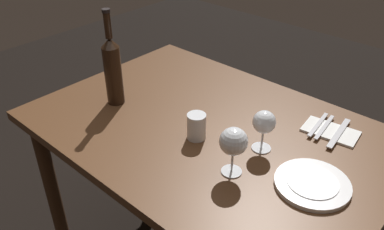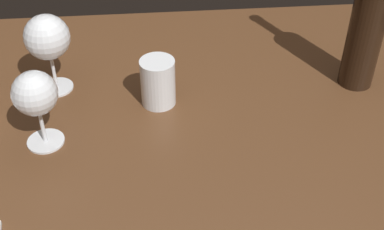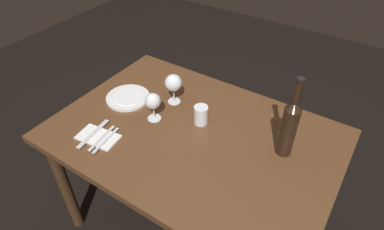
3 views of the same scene
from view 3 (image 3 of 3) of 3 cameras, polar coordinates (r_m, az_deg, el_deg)
The scene contains 11 objects.
ground_plane at distance 2.10m, azimuth 0.18°, elevation -18.16°, with size 6.00×6.00×0.00m, color black.
dining_table at distance 1.58m, azimuth 0.22°, elevation -5.57°, with size 1.30×0.90×0.74m.
wine_glass_left at distance 1.64m, azimuth -3.26°, elevation 5.52°, with size 0.09×0.09×0.16m.
wine_glass_right at distance 1.55m, azimuth -6.84°, elevation 2.33°, with size 0.08×0.08×0.15m.
wine_bottle at distance 1.39m, azimuth 16.54°, elevation -1.94°, with size 0.07×0.07×0.38m.
water_tumbler at distance 1.55m, azimuth 1.56°, elevation -0.10°, with size 0.07×0.07×0.09m.
dinner_plate at distance 1.75m, azimuth -11.08°, elevation 3.00°, with size 0.23×0.23×0.02m.
folded_napkin at distance 1.56m, azimuth -16.01°, elevation -3.71°, with size 0.20×0.13×0.01m.
fork_inner at distance 1.54m, azimuth -15.41°, elevation -3.90°, with size 0.04×0.18×0.00m.
fork_outer at distance 1.52m, azimuth -14.76°, elevation -4.27°, with size 0.04×0.18×0.00m.
table_knife at distance 1.57m, azimuth -16.81°, elevation -3.11°, with size 0.05×0.21×0.00m.
Camera 3 is at (-0.61, 0.93, 1.78)m, focal length 30.65 mm.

